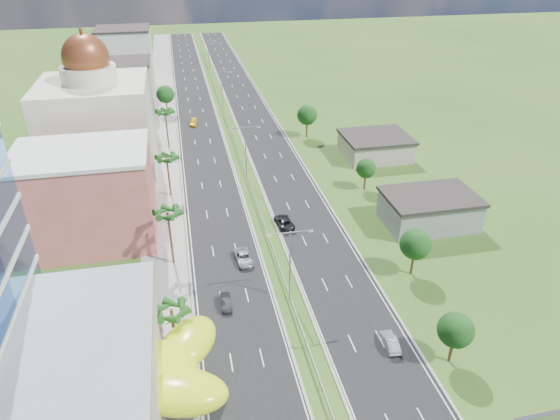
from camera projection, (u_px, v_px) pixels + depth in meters
ground at (308, 351)px, 60.57m from camera, size 500.00×500.00×0.00m
road_left at (198, 118)px, 136.06m from camera, size 11.00×260.00×0.04m
road_right at (252, 114)px, 138.75m from camera, size 11.00×260.00×0.04m
sidewalk_left at (162, 120)px, 134.34m from camera, size 7.00×260.00×0.12m
median_guardrail at (233, 137)px, 121.73m from camera, size 0.10×216.06×0.76m
streetlight_median_b at (290, 259)px, 65.81m from camera, size 6.04×0.25×11.00m
streetlight_median_c at (246, 147)px, 99.96m from camera, size 6.04×0.25×11.00m
streetlight_median_d at (222, 87)px, 138.39m from camera, size 6.04×0.25×11.00m
streetlight_median_e at (208, 53)px, 176.81m from camera, size 6.04×0.25×11.00m
lime_canopy at (130, 372)px, 51.12m from camera, size 18.00×15.00×7.40m
pink_shophouse at (88, 198)px, 79.20m from camera, size 20.00×15.00×15.00m
domed_building at (99, 126)px, 96.96m from camera, size 20.00×20.00×28.70m
midrise_grey at (116, 105)px, 120.12m from camera, size 16.00×15.00×16.00m
midrise_beige at (123, 87)px, 139.64m from camera, size 16.00×15.00×13.00m
midrise_white at (126, 59)px, 158.06m from camera, size 16.00×15.00×18.00m
shed_near at (429, 211)px, 85.72m from camera, size 15.00×10.00×5.00m
shed_far at (375, 147)px, 111.84m from camera, size 14.00×12.00×4.40m
palm_tree_b at (172, 313)px, 56.04m from camera, size 3.60×3.60×8.10m
palm_tree_c at (168, 215)px, 72.42m from camera, size 3.60×3.60×9.60m
palm_tree_d at (167, 159)px, 92.53m from camera, size 3.60×3.60×8.60m
palm_tree_e at (165, 113)px, 113.50m from camera, size 3.60×3.60×9.40m
leafy_tree_lfar at (165, 94)px, 136.18m from camera, size 4.90×4.90×8.05m
leafy_tree_ra at (456, 330)px, 56.84m from camera, size 4.20×4.20×6.90m
leafy_tree_rb at (415, 244)px, 71.69m from camera, size 4.55×4.55×7.47m
leafy_tree_rc at (366, 169)px, 96.53m from camera, size 3.85×3.85×6.33m
leafy_tree_rd at (307, 115)px, 120.84m from camera, size 4.90×4.90×8.05m
car_dark_left at (226, 302)px, 67.41m from camera, size 1.45×3.90×1.27m
car_silver_mid_left at (244, 258)px, 76.50m from camera, size 2.80×5.34×1.43m
car_yellow_far_left at (193, 122)px, 130.75m from camera, size 2.42×4.67×1.29m
car_silver_right at (390, 342)px, 60.87m from camera, size 1.79×4.31×1.39m
car_dark_far_right at (284, 222)px, 85.88m from camera, size 3.05×5.72×1.53m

